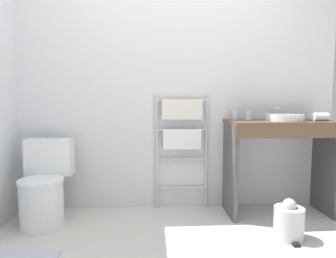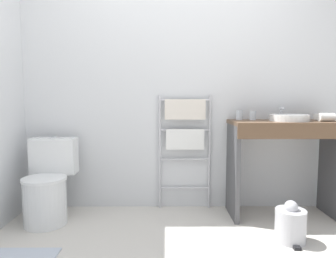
{
  "view_description": "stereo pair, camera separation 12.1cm",
  "coord_description": "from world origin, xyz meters",
  "px_view_note": "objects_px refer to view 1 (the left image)",
  "views": [
    {
      "loc": [
        -0.22,
        -1.62,
        1.08
      ],
      "look_at": [
        -0.09,
        0.73,
        0.85
      ],
      "focal_mm": 32.0,
      "sensor_mm": 36.0,
      "label": 1
    },
    {
      "loc": [
        -0.1,
        -1.63,
        1.08
      ],
      "look_at": [
        -0.09,
        0.73,
        0.85
      ],
      "focal_mm": 32.0,
      "sensor_mm": 36.0,
      "label": 2
    }
  ],
  "objects_px": {
    "cup_near_edge": "(249,115)",
    "hair_dryer": "(320,117)",
    "cup_near_wall": "(236,115)",
    "towel_radiator": "(182,131)",
    "sink_basin": "(285,117)",
    "toilet": "(44,188)",
    "trash_bin": "(289,222)"
  },
  "relations": [
    {
      "from": "cup_near_wall",
      "to": "cup_near_edge",
      "type": "distance_m",
      "value": 0.13
    },
    {
      "from": "sink_basin",
      "to": "cup_near_edge",
      "type": "height_order",
      "value": "cup_near_edge"
    },
    {
      "from": "towel_radiator",
      "to": "trash_bin",
      "type": "height_order",
      "value": "towel_radiator"
    },
    {
      "from": "toilet",
      "to": "cup_near_wall",
      "type": "xyz_separation_m",
      "value": [
        1.76,
        0.28,
        0.62
      ]
    },
    {
      "from": "cup_near_edge",
      "to": "hair_dryer",
      "type": "distance_m",
      "value": 0.63
    },
    {
      "from": "towel_radiator",
      "to": "cup_near_wall",
      "type": "distance_m",
      "value": 0.55
    },
    {
      "from": "cup_near_wall",
      "to": "toilet",
      "type": "bearing_deg",
      "value": -171.02
    },
    {
      "from": "cup_near_wall",
      "to": "trash_bin",
      "type": "bearing_deg",
      "value": -70.46
    },
    {
      "from": "sink_basin",
      "to": "cup_near_wall",
      "type": "relative_size",
      "value": 3.69
    },
    {
      "from": "cup_near_edge",
      "to": "hair_dryer",
      "type": "height_order",
      "value": "cup_near_edge"
    },
    {
      "from": "trash_bin",
      "to": "cup_near_wall",
      "type": "bearing_deg",
      "value": 109.54
    },
    {
      "from": "cup_near_edge",
      "to": "trash_bin",
      "type": "distance_m",
      "value": 1.03
    },
    {
      "from": "towel_radiator",
      "to": "cup_near_wall",
      "type": "bearing_deg",
      "value": -3.07
    },
    {
      "from": "sink_basin",
      "to": "cup_near_edge",
      "type": "distance_m",
      "value": 0.32
    },
    {
      "from": "towel_radiator",
      "to": "sink_basin",
      "type": "height_order",
      "value": "towel_radiator"
    },
    {
      "from": "sink_basin",
      "to": "cup_near_edge",
      "type": "bearing_deg",
      "value": 155.41
    },
    {
      "from": "cup_near_wall",
      "to": "trash_bin",
      "type": "xyz_separation_m",
      "value": [
        0.24,
        -0.68,
        -0.8
      ]
    },
    {
      "from": "trash_bin",
      "to": "hair_dryer",
      "type": "bearing_deg",
      "value": 43.59
    },
    {
      "from": "sink_basin",
      "to": "hair_dryer",
      "type": "relative_size",
      "value": 1.94
    },
    {
      "from": "toilet",
      "to": "cup_near_edge",
      "type": "bearing_deg",
      "value": 7.06
    },
    {
      "from": "toilet",
      "to": "sink_basin",
      "type": "xyz_separation_m",
      "value": [
        2.16,
        0.1,
        0.61
      ]
    },
    {
      "from": "toilet",
      "to": "cup_near_wall",
      "type": "bearing_deg",
      "value": 8.98
    },
    {
      "from": "sink_basin",
      "to": "hair_dryer",
      "type": "xyz_separation_m",
      "value": [
        0.31,
        -0.05,
        0.01
      ]
    },
    {
      "from": "toilet",
      "to": "cup_near_edge",
      "type": "distance_m",
      "value": 1.99
    },
    {
      "from": "cup_near_wall",
      "to": "towel_radiator",
      "type": "bearing_deg",
      "value": 176.93
    },
    {
      "from": "cup_near_wall",
      "to": "cup_near_edge",
      "type": "height_order",
      "value": "cup_near_wall"
    },
    {
      "from": "trash_bin",
      "to": "towel_radiator",
      "type": "bearing_deg",
      "value": 137.07
    },
    {
      "from": "toilet",
      "to": "trash_bin",
      "type": "bearing_deg",
      "value": -11.48
    },
    {
      "from": "towel_radiator",
      "to": "hair_dryer",
      "type": "relative_size",
      "value": 6.34
    },
    {
      "from": "towel_radiator",
      "to": "hair_dryer",
      "type": "xyz_separation_m",
      "value": [
        1.25,
        -0.25,
        0.15
      ]
    },
    {
      "from": "toilet",
      "to": "hair_dryer",
      "type": "xyz_separation_m",
      "value": [
        2.48,
        0.05,
        0.61
      ]
    },
    {
      "from": "cup_near_wall",
      "to": "hair_dryer",
      "type": "relative_size",
      "value": 0.53
    }
  ]
}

